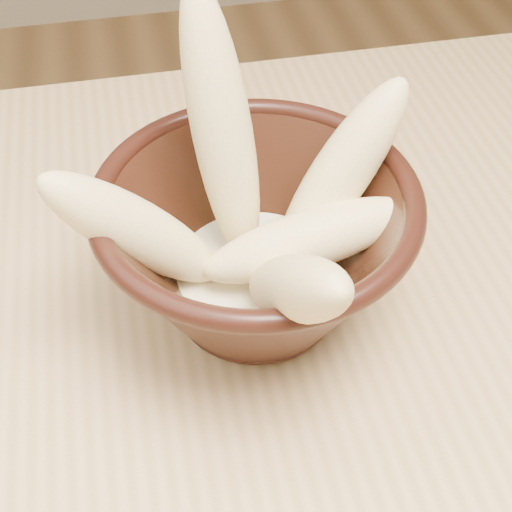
% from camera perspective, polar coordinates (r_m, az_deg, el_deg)
% --- Properties ---
extents(bowl, '(0.19, 0.19, 0.10)m').
position_cam_1_polar(bowl, '(0.42, -0.00, 0.83)').
color(bowl, black).
rests_on(bowl, table).
extents(milk_puddle, '(0.11, 0.11, 0.01)m').
position_cam_1_polar(milk_puddle, '(0.44, -0.00, -1.49)').
color(milk_puddle, beige).
rests_on(milk_puddle, bowl).
extents(banana_upright, '(0.06, 0.09, 0.17)m').
position_cam_1_polar(banana_upright, '(0.41, -2.73, 9.97)').
color(banana_upright, tan).
rests_on(banana_upright, bowl).
extents(banana_left, '(0.11, 0.04, 0.12)m').
position_cam_1_polar(banana_left, '(0.40, -9.44, 1.95)').
color(banana_left, tan).
rests_on(banana_left, bowl).
extents(banana_right, '(0.11, 0.07, 0.13)m').
position_cam_1_polar(banana_right, '(0.42, 6.71, 6.44)').
color(banana_right, tan).
rests_on(banana_right, bowl).
extents(banana_across, '(0.13, 0.04, 0.06)m').
position_cam_1_polar(banana_across, '(0.41, 4.14, 1.27)').
color(banana_across, tan).
rests_on(banana_across, bowl).
extents(banana_front, '(0.05, 0.13, 0.13)m').
position_cam_1_polar(banana_front, '(0.36, 3.06, -2.59)').
color(banana_front, tan).
rests_on(banana_front, bowl).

